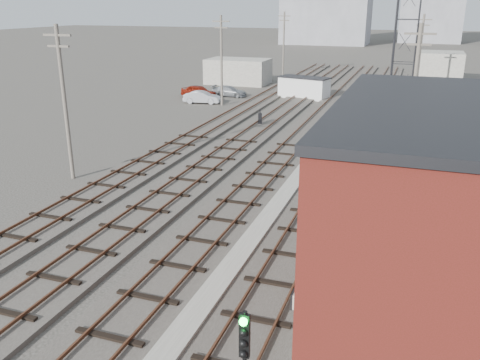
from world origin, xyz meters
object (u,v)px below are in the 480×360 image
at_px(car_red, 199,92).
at_px(site_trailer, 304,87).
at_px(car_silver, 202,97).
at_px(car_grey, 229,91).
at_px(switch_stand, 260,119).

bearing_deg(car_red, site_trailer, -57.62).
bearing_deg(car_silver, car_grey, -22.39).
height_order(switch_stand, car_grey, switch_stand).
height_order(site_trailer, car_grey, site_trailer).
bearing_deg(car_silver, car_red, 20.97).
bearing_deg(car_grey, switch_stand, -148.50).
height_order(car_silver, car_grey, car_silver).
relative_size(car_silver, car_grey, 0.96).
bearing_deg(site_trailer, car_grey, -154.17).
relative_size(switch_stand, car_silver, 0.34).
relative_size(site_trailer, car_silver, 1.54).
height_order(site_trailer, car_red, site_trailer).
xyz_separation_m(switch_stand, site_trailer, (0.57, 14.85, 0.57)).
distance_m(site_trailer, car_grey, 8.52).
bearing_deg(car_red, switch_stand, -122.55).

